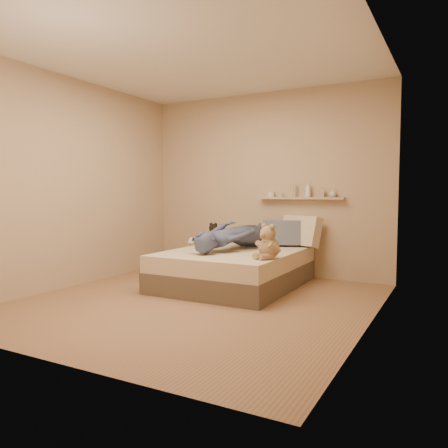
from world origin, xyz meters
The scene contains 10 objects.
room centered at (0.00, 0.00, 1.30)m, with size 3.80×3.80×3.80m.
bed centered at (0.00, 0.93, 0.22)m, with size 1.50×1.90×0.45m.
game_console centered at (-0.24, 0.41, 0.61)m, with size 0.19×0.11×0.06m.
teddy_bear centered at (0.64, 0.48, 0.61)m, with size 0.31×0.32×0.39m.
dark_plush centered at (-0.63, 1.51, 0.58)m, with size 0.19×0.19×0.30m.
pillow_cream centered at (0.59, 1.76, 0.65)m, with size 0.55×0.16×0.40m, color beige.
pillow_grey centered at (0.36, 1.62, 0.62)m, with size 0.50×0.14×0.34m, color slate.
person centered at (-0.04, 1.05, 0.63)m, with size 0.55×1.52×0.36m, color #414D67.
wall_shelf centered at (0.55, 1.84, 1.10)m, with size 1.20×0.12×0.03m, color tan.
shelf_bottles centered at (0.65, 1.84, 1.19)m, with size 0.98×0.11×0.20m.
Camera 1 is at (2.46, -3.93, 1.16)m, focal length 35.00 mm.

